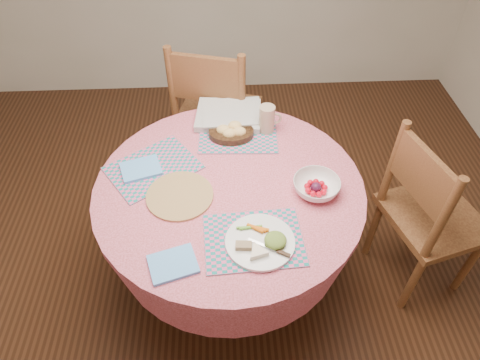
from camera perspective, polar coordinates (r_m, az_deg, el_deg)
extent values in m
plane|color=#331C0F|center=(2.55, -1.15, -12.52)|extent=(4.00, 4.00, 0.00)
cylinder|color=pink|center=(1.97, -1.45, -1.08)|extent=(1.24, 1.24, 0.04)
cone|color=pink|center=(2.10, -1.37, -4.30)|extent=(1.24, 1.24, 0.30)
cylinder|color=black|center=(2.36, -1.23, -9.66)|extent=(0.14, 0.14, 0.44)
cylinder|color=black|center=(2.52, -1.16, -12.15)|extent=(0.56, 0.56, 0.06)
cube|color=brown|center=(2.41, 24.40, -4.55)|extent=(0.55, 0.56, 0.04)
cylinder|color=brown|center=(2.61, 28.29, -9.75)|extent=(0.05, 0.05, 0.47)
cylinder|color=brown|center=(2.75, 23.58, -3.96)|extent=(0.05, 0.05, 0.47)
cylinder|color=brown|center=(2.41, 22.02, -12.52)|extent=(0.05, 0.05, 0.47)
cylinder|color=brown|center=(2.57, 17.38, -6.06)|extent=(0.05, 0.05, 0.47)
cylinder|color=brown|center=(2.03, 25.29, -5.04)|extent=(0.05, 0.05, 0.52)
cylinder|color=brown|center=(2.21, 19.65, 1.91)|extent=(0.05, 0.05, 0.52)
cube|color=brown|center=(2.04, 23.13, 0.60)|extent=(0.13, 0.37, 0.25)
cube|color=brown|center=(2.78, -2.96, 8.72)|extent=(0.60, 0.58, 0.04)
cylinder|color=brown|center=(3.05, 1.80, 6.50)|extent=(0.05, 0.05, 0.50)
cylinder|color=brown|center=(3.13, -5.49, 7.48)|extent=(0.05, 0.05, 0.50)
cylinder|color=brown|center=(2.77, 0.26, 1.72)|extent=(0.05, 0.05, 0.50)
cylinder|color=brown|center=(2.86, -7.64, 2.91)|extent=(0.05, 0.05, 0.50)
cylinder|color=brown|center=(2.41, 0.18, 10.53)|extent=(0.05, 0.05, 0.56)
cylinder|color=brown|center=(2.52, -8.96, 11.53)|extent=(0.05, 0.05, 0.56)
cube|color=brown|center=(2.40, -4.63, 13.28)|extent=(0.40, 0.14, 0.27)
cube|color=#17817D|center=(1.75, 1.82, -7.96)|extent=(0.42, 0.32, 0.01)
cube|color=#17817D|center=(2.07, -11.50, 1.61)|extent=(0.50, 0.47, 0.01)
cube|color=#17817D|center=(2.22, -0.26, 6.07)|extent=(0.41, 0.32, 0.01)
cylinder|color=#A47147|center=(1.92, -8.03, -2.07)|extent=(0.30, 0.30, 0.01)
cube|color=#61ACFA|center=(1.70, -8.93, -11.01)|extent=(0.21, 0.19, 0.01)
cube|color=#61ACFA|center=(2.07, -13.08, 1.47)|extent=(0.21, 0.19, 0.01)
cylinder|color=white|center=(1.73, 2.69, -8.20)|extent=(0.28, 0.28, 0.01)
ellipsoid|color=#355A1E|center=(1.71, 4.76, -7.87)|extent=(0.10, 0.10, 0.04)
cylinder|color=#F6E3C4|center=(1.68, 2.55, -9.60)|extent=(0.11, 0.11, 0.02)
cube|color=olive|center=(1.69, 0.59, -8.88)|extent=(0.07, 0.04, 0.02)
cube|color=silver|center=(1.71, 3.46, -8.75)|extent=(0.14, 0.08, 0.00)
cylinder|color=black|center=(2.20, -1.18, 6.28)|extent=(0.23, 0.23, 0.03)
ellipsoid|color=#FEE082|center=(2.18, -2.25, 6.97)|extent=(0.07, 0.06, 0.05)
ellipsoid|color=#FEE082|center=(2.20, -0.70, 7.50)|extent=(0.07, 0.06, 0.05)
ellipsoid|color=#FEE082|center=(2.16, -0.11, 6.71)|extent=(0.07, 0.06, 0.05)
ellipsoid|color=#FEE082|center=(2.15, -1.43, 6.50)|extent=(0.07, 0.06, 0.05)
cylinder|color=tan|center=(2.20, 3.60, 8.13)|extent=(0.08, 0.08, 0.15)
torus|color=tan|center=(2.21, 4.72, 8.16)|extent=(0.07, 0.01, 0.07)
imported|color=white|center=(1.93, 10.13, -0.85)|extent=(0.23, 0.23, 0.07)
sphere|color=red|center=(1.95, 11.24, -1.01)|extent=(0.03, 0.03, 0.03)
sphere|color=red|center=(1.96, 10.84, -0.48)|extent=(0.03, 0.03, 0.03)
sphere|color=red|center=(1.97, 10.09, -0.22)|extent=(0.03, 0.03, 0.03)
sphere|color=red|center=(1.96, 9.35, -0.35)|extent=(0.03, 0.03, 0.03)
sphere|color=red|center=(1.94, 8.94, -0.81)|extent=(0.03, 0.03, 0.03)
sphere|color=red|center=(1.92, 9.07, -1.39)|extent=(0.03, 0.03, 0.03)
sphere|color=red|center=(1.91, 9.69, -1.83)|extent=(0.03, 0.03, 0.03)
sphere|color=red|center=(1.92, 10.50, -1.90)|extent=(0.03, 0.03, 0.03)
sphere|color=red|center=(1.93, 11.11, -1.57)|extent=(0.03, 0.03, 0.03)
sphere|color=#40122D|center=(1.94, 10.10, -0.99)|extent=(0.05, 0.05, 0.05)
cube|color=silver|center=(2.32, -1.54, 8.63)|extent=(0.37, 0.30, 0.03)
cube|color=silver|center=(2.31, -1.05, 9.08)|extent=(0.33, 0.27, 0.01)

